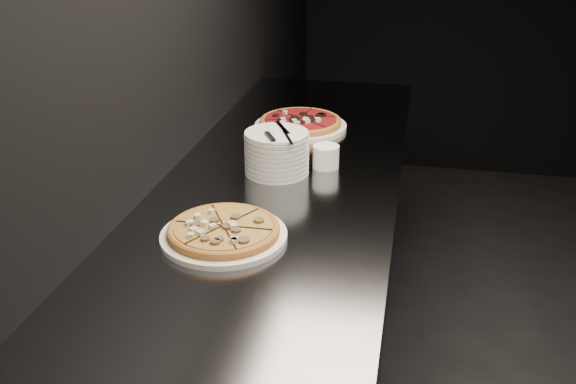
% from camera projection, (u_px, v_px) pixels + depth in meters
% --- Properties ---
extents(wall_left, '(0.02, 5.00, 2.80)m').
position_uv_depth(wall_left, '(162.00, 20.00, 1.92)').
color(wall_left, black).
rests_on(wall_left, floor).
extents(counter, '(0.74, 2.44, 0.92)m').
position_uv_depth(counter, '(283.00, 297.00, 2.24)').
color(counter, slate).
rests_on(counter, floor).
extents(pizza_mushroom, '(0.33, 0.33, 0.04)m').
position_uv_depth(pizza_mushroom, '(224.00, 232.00, 1.67)').
color(pizza_mushroom, white).
rests_on(pizza_mushroom, counter).
extents(pizza_tomato, '(0.41, 0.41, 0.04)m').
position_uv_depth(pizza_tomato, '(301.00, 123.00, 2.48)').
color(pizza_tomato, white).
rests_on(pizza_tomato, counter).
extents(plate_stack, '(0.20, 0.20, 0.14)m').
position_uv_depth(plate_stack, '(277.00, 152.00, 2.06)').
color(plate_stack, white).
rests_on(plate_stack, counter).
extents(cutlery, '(0.09, 0.21, 0.01)m').
position_uv_depth(cutlery, '(278.00, 133.00, 2.01)').
color(cutlery, silver).
rests_on(cutlery, plate_stack).
extents(ramekin, '(0.09, 0.09, 0.08)m').
position_uv_depth(ramekin, '(326.00, 156.00, 2.11)').
color(ramekin, white).
rests_on(ramekin, counter).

